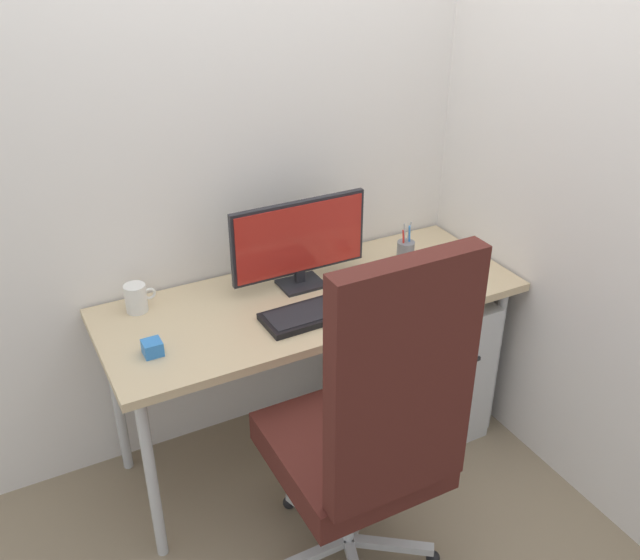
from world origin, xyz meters
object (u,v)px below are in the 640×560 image
Objects in this scene: keyboard at (314,313)px; pen_holder at (406,252)px; coffee_mug at (136,298)px; desk_clamp_accessory at (152,348)px; monitor at (300,240)px; mouse at (396,287)px; office_chair at (370,430)px; notebook at (447,277)px; filing_cabinet at (420,358)px.

pen_holder reaches higher than keyboard.
desk_clamp_accessory is (-0.03, -0.30, -0.03)m from coffee_mug.
mouse is at bearing -36.80° from monitor.
mouse reaches higher than keyboard.
mouse is (0.30, -0.22, -0.17)m from monitor.
coffee_mug is at bearing 172.89° from pen_holder.
coffee_mug is (-0.47, 0.87, 0.14)m from office_chair.
notebook is (0.53, -0.24, -0.18)m from monitor.
filing_cabinet is at bearing -12.81° from coffee_mug.
office_chair reaches higher than keyboard.
notebook is at bearing -19.49° from mouse.
monitor is 8.78× the size of desk_clamp_accessory.
keyboard is 0.65m from coffee_mug.
pen_holder is (0.52, 0.20, 0.04)m from keyboard.
coffee_mug reaches higher than keyboard.
monitor reaches higher than keyboard.
filing_cabinet is 1.18× the size of monitor.
monitor is 3.03× the size of pen_holder.
filing_cabinet is 0.80m from monitor.
coffee_mug reaches higher than notebook.
mouse is at bearing -131.59° from pen_holder.
office_chair reaches higher than pen_holder.
pen_holder reaches higher than desk_clamp_accessory.
desk_clamp_accessory is (-0.49, 0.57, 0.11)m from office_chair.
desk_clamp_accessory is (-0.64, -0.20, -0.16)m from monitor.
coffee_mug is at bearing 118.12° from office_chair.
monitor reaches higher than notebook.
notebook is (0.04, -0.08, 0.43)m from filing_cabinet.
pen_holder is (0.46, -0.04, -0.14)m from monitor.
keyboard is (-0.55, -0.08, 0.43)m from filing_cabinet.
office_chair is 3.39× the size of keyboard.
monitor reaches higher than desk_clamp_accessory.
filing_cabinet is at bearing 2.30° from desk_clamp_accessory.
desk_clamp_accessory is (-1.14, -0.05, 0.45)m from filing_cabinet.
desk_clamp_accessory is at bearing 162.49° from mouse.
coffee_mug is at bearing 84.56° from desk_clamp_accessory.
pen_holder is at bearing 32.33° from mouse.
coffee_mug is 1.83× the size of desk_clamp_accessory.
keyboard is 3.39× the size of coffee_mug.
keyboard is 1.61× the size of notebook.
keyboard is 0.36m from mouse.
office_chair is 0.97m from pen_holder.
notebook is 1.20m from coffee_mug.
filing_cabinet is 10.34× the size of desk_clamp_accessory.
desk_clamp_accessory reaches higher than notebook.
pen_holder is at bearing 86.71° from notebook.
desk_clamp_accessory reaches higher than mouse.
desk_clamp_accessory is (-0.94, 0.02, 0.01)m from mouse.
keyboard reaches higher than notebook.
pen_holder is 0.22m from notebook.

